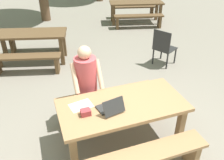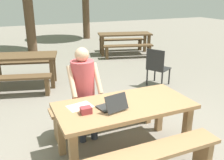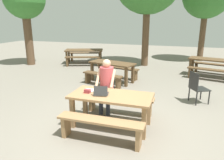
# 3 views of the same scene
# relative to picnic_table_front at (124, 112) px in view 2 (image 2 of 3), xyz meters

# --- Properties ---
(ground_plane) EXTENTS (30.00, 30.00, 0.00)m
(ground_plane) POSITION_rel_picnic_table_front_xyz_m (0.00, 0.00, -0.62)
(ground_plane) COLOR gray
(picnic_table_front) EXTENTS (1.74, 0.84, 0.73)m
(picnic_table_front) POSITION_rel_picnic_table_front_xyz_m (0.00, 0.00, 0.00)
(picnic_table_front) COLOR #9E754C
(picnic_table_front) RESTS_ON ground
(bench_near) EXTENTS (1.68, 0.30, 0.47)m
(bench_near) POSITION_rel_picnic_table_front_xyz_m (0.00, -0.67, -0.27)
(bench_near) COLOR #9E754C
(bench_near) RESTS_ON ground
(bench_far) EXTENTS (1.68, 0.30, 0.47)m
(bench_far) POSITION_rel_picnic_table_front_xyz_m (0.00, 0.67, -0.27)
(bench_far) COLOR #9E754C
(bench_far) RESTS_ON ground
(laptop) EXTENTS (0.34, 0.34, 0.21)m
(laptop) POSITION_rel_picnic_table_front_xyz_m (-0.20, -0.07, 0.16)
(laptop) COLOR #2D2D2D
(laptop) RESTS_ON picnic_table_front
(small_pouch) EXTENTS (0.13, 0.10, 0.08)m
(small_pouch) POSITION_rel_picnic_table_front_xyz_m (-0.53, -0.05, 0.15)
(small_pouch) COLOR #993338
(small_pouch) RESTS_ON picnic_table_front
(paper_sheet) EXTENTS (0.33, 0.26, 0.00)m
(paper_sheet) POSITION_rel_picnic_table_front_xyz_m (-0.54, 0.15, 0.11)
(paper_sheet) COLOR white
(paper_sheet) RESTS_ON picnic_table_front
(person_seated) EXTENTS (0.44, 0.42, 1.36)m
(person_seated) POSITION_rel_picnic_table_front_xyz_m (-0.33, 0.64, 0.18)
(person_seated) COLOR #333847
(person_seated) RESTS_ON ground
(plastic_chair) EXTENTS (0.60, 0.60, 0.88)m
(plastic_chair) POSITION_rel_picnic_table_front_xyz_m (1.85, 2.02, -0.16)
(plastic_chair) COLOR #262626
(plastic_chair) RESTS_ON ground
(picnic_table_mid) EXTENTS (1.92, 1.12, 0.73)m
(picnic_table_mid) POSITION_rel_picnic_table_front_xyz_m (2.59, 5.19, -0.01)
(picnic_table_mid) COLOR brown
(picnic_table_mid) RESTS_ON ground
(bench_mid_south) EXTENTS (1.65, 0.70, 0.43)m
(bench_mid_south) POSITION_rel_picnic_table_front_xyz_m (2.45, 4.63, -0.30)
(bench_mid_south) COLOR brown
(bench_mid_south) RESTS_ON ground
(bench_mid_north) EXTENTS (1.65, 0.70, 0.43)m
(bench_mid_north) POSITION_rel_picnic_table_front_xyz_m (2.74, 5.75, -0.30)
(bench_mid_north) COLOR brown
(bench_mid_north) RESTS_ON ground
(picnic_table_distant) EXTENTS (1.81, 1.12, 0.74)m
(picnic_table_distant) POSITION_rel_picnic_table_front_xyz_m (-1.04, 3.28, -0.01)
(picnic_table_distant) COLOR brown
(picnic_table_distant) RESTS_ON ground
(bench_distant_south) EXTENTS (1.54, 0.69, 0.43)m
(bench_distant_south) POSITION_rel_picnic_table_front_xyz_m (-1.20, 2.69, -0.30)
(bench_distant_south) COLOR brown
(bench_distant_south) RESTS_ON ground
(bench_distant_north) EXTENTS (1.54, 0.69, 0.43)m
(bench_distant_north) POSITION_rel_picnic_table_front_xyz_m (-0.88, 3.87, -0.30)
(bench_distant_north) COLOR brown
(bench_distant_north) RESTS_ON ground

